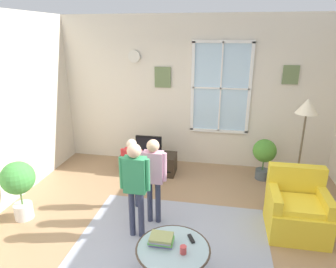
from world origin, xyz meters
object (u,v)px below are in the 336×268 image
person_pink_shirt (153,172)px  cup (183,250)px  floor_lamp (306,118)px  book_stack (161,239)px  person_red_shirt (132,165)px  armchair (297,210)px  person_green_shirt (135,180)px  coffee_table (173,250)px  tv_stand (149,163)px  potted_plant_corner (19,182)px  potted_plant_by_window (264,154)px  remote_near_books (191,239)px  television (149,145)px

person_pink_shirt → cup: bearing=-62.5°
cup → floor_lamp: 2.64m
book_stack → person_red_shirt: bearing=118.6°
armchair → person_green_shirt: bearing=-166.5°
coffee_table → tv_stand: bearing=109.4°
cup → potted_plant_corner: (-2.49, 0.82, 0.11)m
person_red_shirt → floor_lamp: (2.49, 0.50, 0.74)m
coffee_table → person_green_shirt: size_ratio=0.61×
person_pink_shirt → potted_plant_corner: 1.95m
potted_plant_corner → potted_plant_by_window: bearing=28.5°
person_pink_shirt → potted_plant_by_window: bearing=44.9°
book_stack → potted_plant_corner: size_ratio=0.30×
remote_near_books → potted_plant_by_window: potted_plant_by_window is taller
television → remote_near_books: 2.69m
armchair → floor_lamp: 1.32m
armchair → coffee_table: 1.93m
coffee_table → remote_near_books: remote_near_books is taller
television → armchair: size_ratio=0.58×
coffee_table → person_green_shirt: bearing=131.5°
television → person_pink_shirt: 1.67m
cup → potted_plant_corner: size_ratio=0.09×
television → armchair: armchair is taller
tv_stand → cup: (1.04, -2.69, 0.29)m
book_stack → person_red_shirt: person_red_shirt is taller
armchair → person_pink_shirt: 2.02m
tv_stand → armchair: 2.83m
tv_stand → potted_plant_corner: bearing=-127.9°
tv_stand → television: size_ratio=2.09×
book_stack → floor_lamp: (1.76, 1.83, 0.96)m
tv_stand → coffee_table: (0.92, -2.63, 0.22)m
tv_stand → potted_plant_corner: size_ratio=1.17×
cup → person_pink_shirt: size_ratio=0.07×
person_red_shirt → floor_lamp: bearing=11.4°
person_green_shirt → person_pink_shirt: bearing=66.2°
person_green_shirt → potted_plant_corner: person_green_shirt is taller
person_red_shirt → potted_plant_by_window: person_red_shirt is taller
television → person_pink_shirt: size_ratio=0.40×
tv_stand → potted_plant_corner: (-1.45, -1.86, 0.40)m
remote_near_books → floor_lamp: (1.45, 1.71, 1.00)m
television → potted_plant_corner: bearing=-127.9°
remote_near_books → person_pink_shirt: person_pink_shirt is taller
coffee_table → remote_near_books: bearing=44.5°
person_pink_shirt → person_red_shirt: bearing=140.1°
remote_near_books → floor_lamp: size_ratio=0.08×
coffee_table → cup: cup is taller
armchair → potted_plant_corner: potted_plant_corner is taller
person_pink_shirt → floor_lamp: size_ratio=0.73×
person_red_shirt → person_pink_shirt: (0.41, -0.34, 0.09)m
tv_stand → person_red_shirt: person_red_shirt is taller
cup → person_red_shirt: (-0.98, 1.44, 0.22)m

